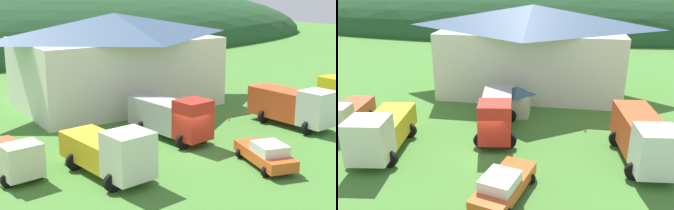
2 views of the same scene
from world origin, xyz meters
TOP-DOWN VIEW (x-y plane):
  - ground_plane at (0.00, 0.00)m, footprint 200.00×200.00m
  - depot_building at (1.66, 15.09)m, footprint 18.94×12.78m
  - play_shed_cream at (1.17, 7.05)m, footprint 2.41×2.49m
  - light_truck_cream at (-11.84, 2.11)m, footprint 3.05×5.67m
  - heavy_rig_striped at (-6.96, -1.29)m, footprint 3.81×7.35m
  - crane_truck_red at (0.17, 2.97)m, footprint 3.64×7.58m
  - heavy_rig_white at (10.24, 0.35)m, footprint 3.56×7.36m
  - service_pickup_orange at (2.10, -5.02)m, footprint 3.16×5.34m
  - traffic_cone_near_pickup at (6.96, 4.35)m, footprint 0.36×0.36m

SIDE VIEW (x-z plane):
  - ground_plane at x=0.00m, z-range 0.00..0.00m
  - traffic_cone_near_pickup at x=6.96m, z-range -0.27..0.27m
  - service_pickup_orange at x=2.10m, z-range 0.00..1.66m
  - light_truck_cream at x=-11.84m, z-range -0.03..2.38m
  - play_shed_cream at x=1.17m, z-range 0.04..2.62m
  - heavy_rig_striped at x=-6.96m, z-range -0.02..3.25m
  - crane_truck_red at x=0.17m, z-range 0.07..3.45m
  - heavy_rig_white at x=10.24m, z-range 0.13..3.46m
  - depot_building at x=1.66m, z-range 0.13..8.85m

